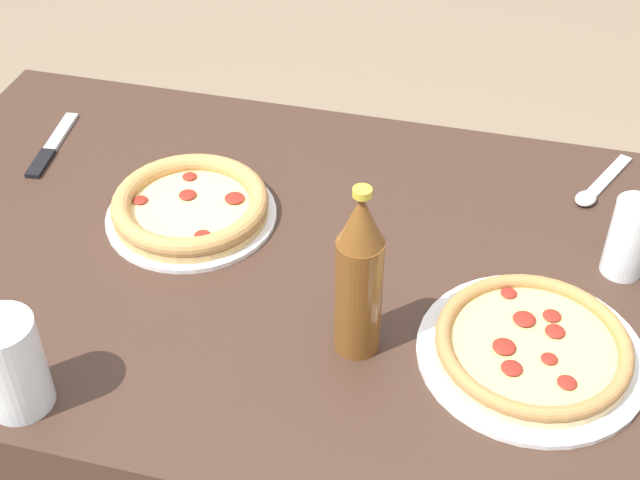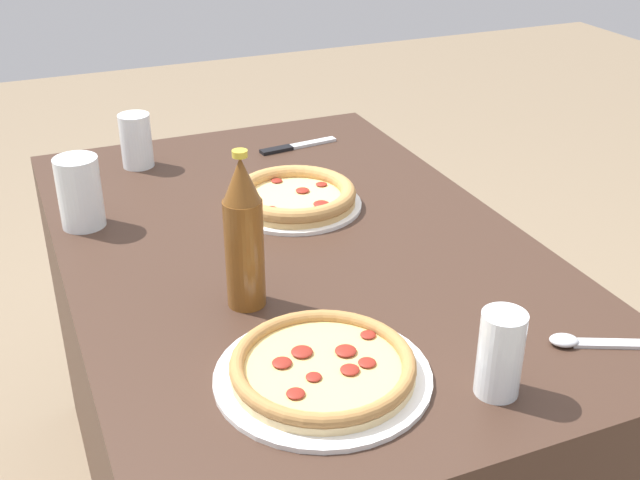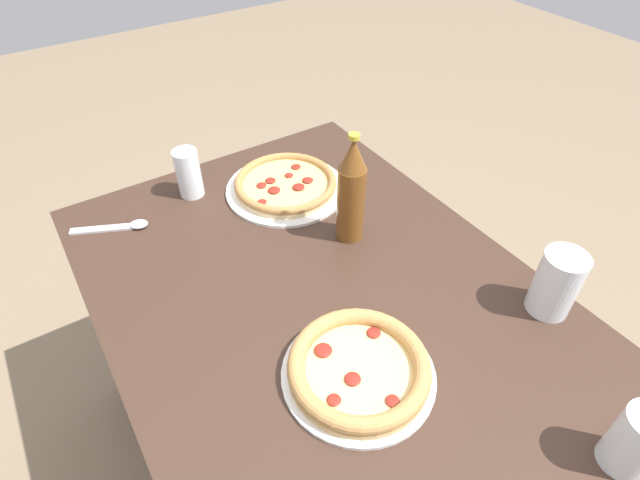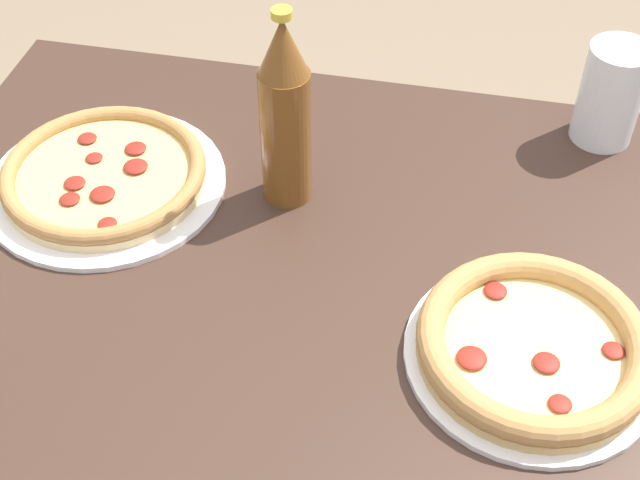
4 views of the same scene
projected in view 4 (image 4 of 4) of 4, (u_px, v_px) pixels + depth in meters
table at (385, 470)px, 1.27m from camera, size 1.27×0.84×0.74m
pizza_pepperoni at (105, 176)px, 1.13m from camera, size 0.31×0.31×0.04m
pizza_margherita at (533, 347)px, 0.94m from camera, size 0.27×0.27×0.04m
glass_mango_juice at (609, 98)px, 1.18m from camera, size 0.08×0.08×0.14m
beer_bottle at (285, 114)px, 1.05m from camera, size 0.06×0.06×0.26m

